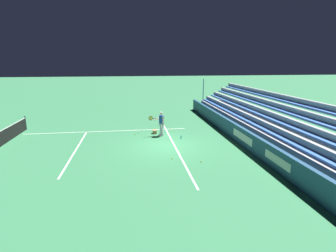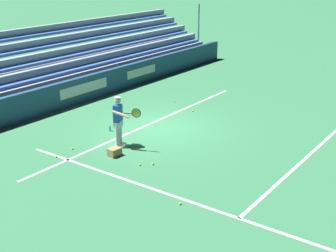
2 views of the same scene
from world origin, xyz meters
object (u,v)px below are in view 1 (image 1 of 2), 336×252
tennis_player (161,124)px  tennis_ball_far_right (174,131)px  tennis_ball_on_baseline (201,161)px  ball_box_cardboard (155,132)px  tennis_ball_toward_net (108,130)px  tennis_ball_by_box (171,128)px  tennis_ball_midcourt (135,134)px  tennis_ball_far_left (173,158)px  tennis_ball_near_player (139,133)px  water_bottle (181,137)px

tennis_player → tennis_ball_far_right: 1.79m
tennis_ball_on_baseline → ball_box_cardboard: bearing=17.6°
tennis_ball_toward_net → tennis_ball_far_right: bearing=-100.9°
tennis_player → ball_box_cardboard: size_ratio=4.29×
tennis_ball_by_box → tennis_ball_midcourt: (-1.36, 2.81, 0.00)m
tennis_player → tennis_ball_by_box: size_ratio=25.98×
tennis_ball_far_left → tennis_ball_by_box: bearing=-8.0°
tennis_ball_by_box → tennis_ball_near_player: size_ratio=1.00×
tennis_ball_by_box → tennis_ball_toward_net: same height
ball_box_cardboard → water_bottle: 2.31m
tennis_ball_far_right → tennis_ball_midcourt: bearing=101.4°
tennis_player → tennis_ball_far_right: (1.13, -1.09, -0.86)m
tennis_ball_on_baseline → tennis_ball_near_player: bearing=26.4°
tennis_ball_on_baseline → tennis_ball_midcourt: size_ratio=1.00×
ball_box_cardboard → tennis_ball_far_right: bearing=-74.0°
tennis_ball_near_player → tennis_ball_far_right: bearing=-83.5°
tennis_ball_toward_net → tennis_ball_on_baseline: bearing=-143.9°
tennis_ball_midcourt → tennis_ball_toward_net: (1.55, 2.07, 0.00)m
tennis_player → tennis_ball_midcourt: bearing=73.5°
tennis_ball_by_box → tennis_ball_on_baseline: size_ratio=1.00×
ball_box_cardboard → tennis_ball_midcourt: size_ratio=6.06×
tennis_ball_far_left → tennis_player: bearing=1.0°
tennis_ball_near_player → tennis_ball_far_left: bearing=-163.5°
tennis_ball_by_box → ball_box_cardboard: bearing=130.8°
tennis_ball_on_baseline → tennis_ball_toward_net: (7.39, 5.40, 0.00)m
tennis_ball_far_right → water_bottle: water_bottle is taller
ball_box_cardboard → tennis_ball_on_baseline: bearing=-162.4°
tennis_ball_far_right → ball_box_cardboard: bearing=106.0°
tennis_ball_far_right → tennis_ball_by_box: bearing=7.3°
tennis_player → tennis_ball_midcourt: (0.54, 1.82, -0.86)m
tennis_ball_far_left → tennis_ball_on_baseline: (-0.68, -1.43, 0.00)m
ball_box_cardboard → water_bottle: bearing=-133.8°
tennis_ball_by_box → tennis_ball_toward_net: 4.88m
ball_box_cardboard → tennis_ball_midcourt: (-0.16, 1.42, -0.10)m
tennis_ball_on_baseline → tennis_ball_toward_net: same height
tennis_ball_midcourt → tennis_ball_far_right: size_ratio=1.00×
tennis_ball_toward_net → tennis_ball_far_left: bearing=-149.4°
ball_box_cardboard → tennis_ball_toward_net: (1.39, 3.49, -0.10)m
ball_box_cardboard → tennis_ball_far_right: 1.55m
tennis_player → tennis_ball_far_right: size_ratio=25.98×
water_bottle → ball_box_cardboard: bearing=46.2°
tennis_ball_toward_net → water_bottle: (-2.99, -5.16, 0.08)m
tennis_ball_by_box → water_bottle: size_ratio=0.30×
tennis_ball_near_player → tennis_ball_midcourt: 0.40m
tennis_ball_near_player → tennis_ball_toward_net: 2.67m
tennis_ball_near_player → tennis_ball_midcourt: (-0.29, 0.29, 0.00)m
ball_box_cardboard → water_bottle: (-1.60, -1.67, -0.02)m
ball_box_cardboard → tennis_ball_far_right: (0.43, -1.49, -0.10)m
tennis_ball_by_box → tennis_ball_far_right: (-0.77, -0.10, 0.00)m
water_bottle → tennis_ball_midcourt: bearing=65.0°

